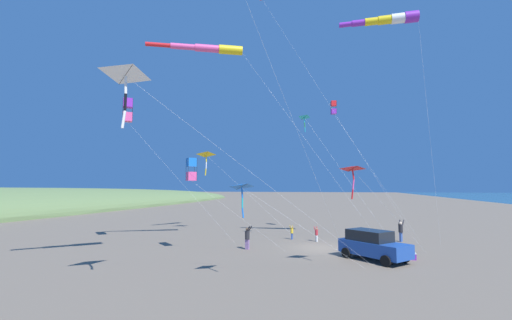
# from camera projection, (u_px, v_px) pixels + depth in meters

# --- Properties ---
(ground_plane) EXTENTS (600.00, 600.00, 0.00)m
(ground_plane) POSITION_uv_depth(u_px,v_px,m) (320.00, 248.00, 25.04)
(ground_plane) COLOR #756654
(parked_car) EXTENTS (4.47, 4.20, 1.85)m
(parked_car) POSITION_uv_depth(u_px,v_px,m) (373.00, 245.00, 21.06)
(parked_car) COLOR #1E479E
(parked_car) RESTS_ON ground_plane
(cooler_box) EXTENTS (0.62, 0.42, 0.42)m
(cooler_box) POSITION_uv_depth(u_px,v_px,m) (411.00, 256.00, 21.13)
(cooler_box) COLOR purple
(cooler_box) RESTS_ON ground_plane
(person_adult_flyer) EXTENTS (0.58, 0.48, 1.75)m
(person_adult_flyer) POSITION_uv_depth(u_px,v_px,m) (247.00, 236.00, 24.57)
(person_adult_flyer) COLOR #8E6B9E
(person_adult_flyer) RESTS_ON ground_plane
(person_child_green_jacket) EXTENTS (0.33, 0.40, 1.24)m
(person_child_green_jacket) POSITION_uv_depth(u_px,v_px,m) (292.00, 232.00, 29.36)
(person_child_green_jacket) COLOR #335199
(person_child_green_jacket) RESTS_ON ground_plane
(person_child_grey_jacket) EXTENTS (0.60, 0.65, 1.83)m
(person_child_grey_jacket) POSITION_uv_depth(u_px,v_px,m) (401.00, 230.00, 28.10)
(person_child_grey_jacket) COLOR #335199
(person_child_grey_jacket) RESTS_ON ground_plane
(person_bystander_far) EXTENTS (0.41, 0.45, 1.25)m
(person_bystander_far) POSITION_uv_depth(u_px,v_px,m) (316.00, 233.00, 28.16)
(person_bystander_far) COLOR silver
(person_bystander_far) RESTS_ON ground_plane
(kite_delta_magenta_far_left) EXTENTS (7.43, 5.72, 10.83)m
(kite_delta_magenta_far_left) POSITION_uv_depth(u_px,v_px,m) (305.00, 118.00, 28.61)
(kite_delta_magenta_far_left) COLOR #1EB7C6
(kite_delta_magenta_far_left) RESTS_ON ground_plane
(kite_box_black_fish_shape) EXTENTS (6.60, 3.17, 6.64)m
(kite_box_black_fish_shape) POSITION_uv_depth(u_px,v_px,m) (191.00, 169.00, 23.38)
(kite_box_black_fish_shape) COLOR blue
(kite_box_black_fish_shape) RESTS_ON ground_plane
(kite_box_checkered_midright) EXTENTS (8.53, 4.08, 11.74)m
(kite_box_checkered_midright) POSITION_uv_depth(u_px,v_px,m) (128.00, 110.00, 26.80)
(kite_box_checkered_midright) COLOR purple
(kite_box_checkered_midright) RESTS_ON ground_plane
(kite_delta_teal_far_right) EXTENTS (5.72, 7.52, 5.86)m
(kite_delta_teal_far_right) POSITION_uv_depth(u_px,v_px,m) (353.00, 169.00, 18.69)
(kite_delta_teal_far_right) COLOR red
(kite_delta_teal_far_right) RESTS_ON ground_plane
(kite_delta_white_trailing) EXTENTS (11.47, 10.06, 9.88)m
(kite_delta_white_trailing) POSITION_uv_depth(u_px,v_px,m) (126.00, 75.00, 14.54)
(kite_delta_white_trailing) COLOR white
(kite_delta_white_trailing) RESTS_ON ground_plane
(kite_windsock_orange_high_right) EXTENTS (7.54, 3.29, 18.47)m
(kite_windsock_orange_high_right) POSITION_uv_depth(u_px,v_px,m) (389.00, 20.00, 26.51)
(kite_windsock_orange_high_right) COLOR purple
(kite_windsock_orange_high_right) RESTS_ON ground_plane
(kite_delta_small_distant) EXTENTS (6.52, 5.18, 4.85)m
(kite_delta_small_distant) POSITION_uv_depth(u_px,v_px,m) (242.00, 187.00, 16.38)
(kite_delta_small_distant) COLOR blue
(kite_delta_small_distant) RESTS_ON ground_plane
(kite_box_long_streamer_right) EXTENTS (7.49, 2.46, 13.41)m
(kite_box_long_streamer_right) POSITION_uv_depth(u_px,v_px,m) (334.00, 108.00, 34.00)
(kite_box_long_streamer_right) COLOR red
(kite_box_long_streamer_right) RESTS_ON ground_plane
(kite_windsock_long_streamer_left) EXTENTS (17.39, 3.75, 15.88)m
(kite_windsock_long_streamer_left) POSITION_uv_depth(u_px,v_px,m) (209.00, 49.00, 26.17)
(kite_windsock_long_streamer_left) COLOR yellow
(kite_windsock_long_streamer_left) RESTS_ON ground_plane
(kite_delta_yellow_midlevel) EXTENTS (10.14, 1.78, 8.39)m
(kite_delta_yellow_midlevel) POSITION_uv_depth(u_px,v_px,m) (206.00, 155.00, 34.96)
(kite_delta_yellow_midlevel) COLOR yellow
(kite_delta_yellow_midlevel) RESTS_ON ground_plane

